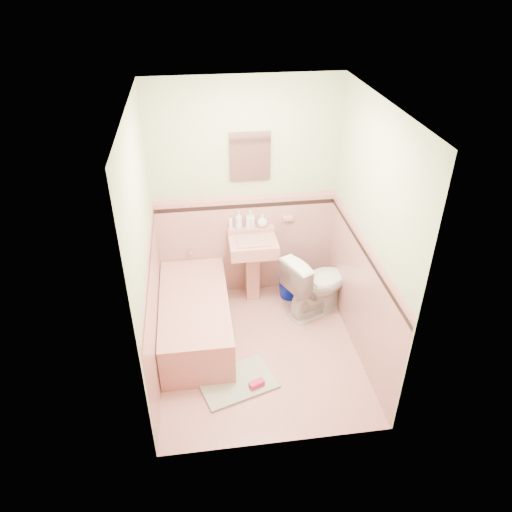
{
  "coord_description": "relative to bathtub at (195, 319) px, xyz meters",
  "views": [
    {
      "loc": [
        -0.53,
        -3.62,
        3.49
      ],
      "look_at": [
        0.0,
        0.25,
        1.0
      ],
      "focal_mm": 33.88,
      "sensor_mm": 36.0,
      "label": 1
    }
  ],
  "objects": [
    {
      "name": "accent_back",
      "position": [
        0.63,
        0.75,
        0.9
      ],
      "size": [
        2.0,
        0.0,
        2.0
      ],
      "primitive_type": "plane",
      "rotation": [
        1.57,
        0.0,
        0.0
      ],
      "color": "black",
      "rests_on": "ground"
    },
    {
      "name": "wall_front",
      "position": [
        0.63,
        -1.43,
        1.02
      ],
      "size": [
        2.5,
        0.0,
        2.5
      ],
      "primitive_type": "plane",
      "rotation": [
        -1.57,
        0.0,
        0.0
      ],
      "color": "#F3E2C6",
      "rests_on": "ground"
    },
    {
      "name": "wainscot_left",
      "position": [
        -0.36,
        -0.33,
        0.38
      ],
      "size": [
        0.0,
        2.2,
        2.2
      ],
      "primitive_type": "plane",
      "rotation": [
        1.57,
        0.0,
        1.57
      ],
      "color": "tan",
      "rests_on": "ground"
    },
    {
      "name": "cap_front",
      "position": [
        0.63,
        -1.41,
        0.99
      ],
      "size": [
        2.0,
        0.0,
        2.0
      ],
      "primitive_type": "plane",
      "rotation": [
        -1.57,
        0.0,
        0.0
      ],
      "color": "tan",
      "rests_on": "ground"
    },
    {
      "name": "wainscot_front",
      "position": [
        0.63,
        -1.42,
        0.38
      ],
      "size": [
        2.0,
        0.0,
        2.0
      ],
      "primitive_type": "plane",
      "rotation": [
        -1.57,
        0.0,
        0.0
      ],
      "color": "tan",
      "rests_on": "ground"
    },
    {
      "name": "toilet",
      "position": [
        1.34,
        0.23,
        0.15
      ],
      "size": [
        0.85,
        0.69,
        0.76
      ],
      "primitive_type": "imported",
      "rotation": [
        0.0,
        0.0,
        2.0
      ],
      "color": "white",
      "rests_on": "floor"
    },
    {
      "name": "cap_right",
      "position": [
        1.61,
        -0.33,
        1.0
      ],
      "size": [
        0.0,
        2.2,
        2.2
      ],
      "primitive_type": "plane",
      "rotation": [
        1.57,
        0.0,
        -1.57
      ],
      "color": "tan",
      "rests_on": "ground"
    },
    {
      "name": "medicine_cabinet",
      "position": [
        0.68,
        0.74,
        1.47
      ],
      "size": [
        0.36,
        0.04,
        0.45
      ],
      "primitive_type": "cube",
      "color": "white",
      "rests_on": "wall_back"
    },
    {
      "name": "soap_bottle_left",
      "position": [
        0.55,
        0.71,
        0.76
      ],
      "size": [
        0.09,
        0.09,
        0.21
      ],
      "primitive_type": "imported",
      "rotation": [
        0.0,
        0.0,
        -0.12
      ],
      "color": "#B2B2B2",
      "rests_on": "sink"
    },
    {
      "name": "sink_faucet",
      "position": [
        0.68,
        0.67,
        0.72
      ],
      "size": [
        0.02,
        0.02,
        0.1
      ],
      "primitive_type": "cylinder",
      "color": "silver",
      "rests_on": "sink"
    },
    {
      "name": "cap_left",
      "position": [
        -0.35,
        -0.33,
        1.0
      ],
      "size": [
        0.0,
        2.2,
        2.2
      ],
      "primitive_type": "plane",
      "rotation": [
        1.57,
        0.0,
        1.57
      ],
      "color": "tan",
      "rests_on": "ground"
    },
    {
      "name": "ceiling",
      "position": [
        0.63,
        -0.33,
        2.27
      ],
      "size": [
        2.2,
        2.2,
        0.0
      ],
      "primitive_type": "plane",
      "rotation": [
        3.14,
        0.0,
        0.0
      ],
      "color": "white",
      "rests_on": "ground"
    },
    {
      "name": "accent_front",
      "position": [
        0.63,
        -1.41,
        0.9
      ],
      "size": [
        2.0,
        0.0,
        2.0
      ],
      "primitive_type": "plane",
      "rotation": [
        -1.57,
        0.0,
        0.0
      ],
      "color": "black",
      "rests_on": "ground"
    },
    {
      "name": "bathtub",
      "position": [
        0.0,
        0.0,
        0.0
      ],
      "size": [
        0.7,
        1.5,
        0.45
      ],
      "primitive_type": "cube",
      "color": "tan",
      "rests_on": "floor"
    },
    {
      "name": "bucket",
      "position": [
        1.12,
        0.55,
        -0.09
      ],
      "size": [
        0.32,
        0.32,
        0.28
      ],
      "primitive_type": null,
      "rotation": [
        0.0,
        0.0,
        0.18
      ],
      "color": "#031392",
      "rests_on": "floor"
    },
    {
      "name": "cap_back",
      "position": [
        0.63,
        0.75,
        0.99
      ],
      "size": [
        2.0,
        0.0,
        2.0
      ],
      "primitive_type": "plane",
      "rotation": [
        1.57,
        0.0,
        0.0
      ],
      "color": "tan",
      "rests_on": "ground"
    },
    {
      "name": "bath_mat",
      "position": [
        0.36,
        -0.73,
        -0.21
      ],
      "size": [
        0.8,
        0.65,
        0.03
      ],
      "primitive_type": "cube",
      "rotation": [
        0.0,
        0.0,
        0.31
      ],
      "color": "#92A186",
      "rests_on": "floor"
    },
    {
      "name": "sink",
      "position": [
        0.68,
        0.53,
        0.18
      ],
      "size": [
        0.52,
        0.48,
        0.82
      ],
      "primitive_type": null,
      "color": "tan",
      "rests_on": "floor"
    },
    {
      "name": "tube",
      "position": [
        0.46,
        0.71,
        0.71
      ],
      "size": [
        0.05,
        0.05,
        0.12
      ],
      "primitive_type": "cylinder",
      "rotation": [
        0.0,
        0.0,
        -0.34
      ],
      "color": "white",
      "rests_on": "sink"
    },
    {
      "name": "soap_bottle_mid",
      "position": [
        0.67,
        0.71,
        0.75
      ],
      "size": [
        0.1,
        0.1,
        0.2
      ],
      "primitive_type": "imported",
      "rotation": [
        0.0,
        0.0,
        -0.13
      ],
      "color": "#B2B2B2",
      "rests_on": "sink"
    },
    {
      "name": "accent_left",
      "position": [
        -0.35,
        -0.33,
        0.89
      ],
      "size": [
        0.0,
        2.2,
        2.2
      ],
      "primitive_type": "plane",
      "rotation": [
        1.57,
        0.0,
        1.57
      ],
      "color": "black",
      "rests_on": "ground"
    },
    {
      "name": "floor",
      "position": [
        0.63,
        -0.33,
        -0.23
      ],
      "size": [
        2.2,
        2.2,
        0.0
      ],
      "primitive_type": "plane",
      "color": "tan",
      "rests_on": "ground"
    },
    {
      "name": "wainscot_right",
      "position": [
        1.62,
        -0.33,
        0.38
      ],
      "size": [
        0.0,
        2.2,
        2.2
      ],
      "primitive_type": "plane",
      "rotation": [
        1.57,
        0.0,
        -1.57
      ],
      "color": "tan",
      "rests_on": "ground"
    },
    {
      "name": "wall_back",
      "position": [
        0.63,
        0.77,
        1.02
      ],
      "size": [
        2.5,
        0.0,
        2.5
      ],
      "primitive_type": "plane",
      "rotation": [
        1.57,
        0.0,
        0.0
      ],
      "color": "#F3E2C6",
      "rests_on": "ground"
    },
    {
      "name": "wall_left",
      "position": [
        -0.37,
        -0.33,
        1.02
      ],
      "size": [
        0.0,
        2.5,
        2.5
      ],
      "primitive_type": "plane",
      "rotation": [
        1.57,
        0.0,
        1.57
      ],
      "color": "#F3E2C6",
      "rests_on": "ground"
    },
    {
      "name": "shoe",
      "position": [
        0.54,
        -0.82,
        -0.17
      ],
      "size": [
        0.16,
        0.12,
        0.06
      ],
      "primitive_type": "cube",
      "rotation": [
        0.0,
        0.0,
        0.41
      ],
      "color": "#BF1E59",
      "rests_on": "bath_mat"
    },
    {
      "name": "soap_bottle_right",
      "position": [
        0.81,
        0.71,
        0.73
      ],
      "size": [
        0.15,
        0.15,
        0.15
      ],
      "primitive_type": "imported",
      "rotation": [
        0.0,
        0.0,
        0.29
      ],
      "color": "#B2B2B2",
      "rests_on": "sink"
    },
    {
      "name": "tub_faucet",
      "position": [
        0.0,
        0.72,
        0.41
      ],
      "size": [
        0.04,
        0.12,
        0.04
      ],
      "primitive_type": "cylinder",
      "rotation": [
        1.57,
        0.0,
        0.0
      ],
      "color": "silver",
      "rests_on": "wall_back"
    },
    {
      "name": "wall_right",
      "position": [
        1.63,
        -0.33,
        1.02
      ],
      "size": [
        0.0,
        2.5,
        2.5
      ],
      "primitive_type": "plane",
      "rotation": [
        1.57,
        0.0,
        -1.57
      ],
      "color": "#F3E2C6",
      "rests_on": "ground"
    },
    {
      "name": "accent_right",
      "position": [
        1.61,
        -0.33,
        0.89
      ],
      "size": [
        0.0,
        2.2,
        2.2
      ],
      "primitive_type": "plane",
      "rotation": [
        1.57,
        0.0,
        -1.57
      ],
      "color": "black",
      "rests_on": "ground"
    },
    {
      "name": "wainscot_back",
      "position": [
        0.63,
        0.76,
        0.38
      ],
      "size": [
        2.0,
        0.0,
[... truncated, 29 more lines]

